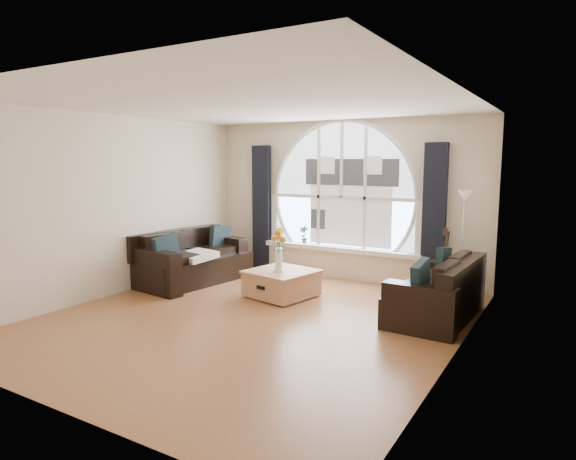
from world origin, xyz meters
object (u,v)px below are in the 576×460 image
object	(u,v)px
sofa_right	(436,287)
coffee_chest	(282,282)
sofa_left	(193,258)
vase_flowers	(279,245)
guitar	(446,262)
floor_lamp	(462,245)
potted_plant	(304,235)

from	to	relation	value
sofa_right	coffee_chest	bearing A→B (deg)	-173.33
sofa_right	sofa_left	bearing A→B (deg)	-175.58
vase_flowers	guitar	xyz separation A→B (m)	(2.11, 1.32, -0.26)
floor_lamp	potted_plant	world-z (taller)	floor_lamp
potted_plant	coffee_chest	bearing A→B (deg)	-73.00
sofa_right	potted_plant	distance (m)	3.05
coffee_chest	floor_lamp	xyz separation A→B (m)	(2.33, 1.23, 0.58)
vase_flowers	guitar	bearing A→B (deg)	32.04
vase_flowers	potted_plant	xyz separation A→B (m)	(-0.47, 1.61, -0.08)
coffee_chest	vase_flowers	world-z (taller)	vase_flowers
coffee_chest	vase_flowers	distance (m)	0.57
sofa_left	potted_plant	world-z (taller)	potted_plant
sofa_left	vase_flowers	bearing A→B (deg)	3.97
sofa_left	coffee_chest	xyz separation A→B (m)	(1.76, -0.03, -0.18)
sofa_left	sofa_right	distance (m)	4.00
coffee_chest	floor_lamp	distance (m)	2.70
floor_lamp	sofa_left	bearing A→B (deg)	-163.65
coffee_chest	potted_plant	world-z (taller)	potted_plant
floor_lamp	guitar	bearing A→B (deg)	177.29
vase_flowers	potted_plant	bearing A→B (deg)	106.12
sofa_right	floor_lamp	bearing A→B (deg)	87.56
sofa_right	guitar	world-z (taller)	guitar
sofa_left	vase_flowers	size ratio (longest dim) A/B	2.76
vase_flowers	guitar	world-z (taller)	vase_flowers
sofa_left	guitar	bearing A→B (deg)	24.90
coffee_chest	vase_flowers	size ratio (longest dim) A/B	1.28
floor_lamp	potted_plant	size ratio (longest dim) A/B	5.09
vase_flowers	sofa_left	bearing A→B (deg)	176.49
vase_flowers	coffee_chest	bearing A→B (deg)	86.87
sofa_left	floor_lamp	distance (m)	4.28
guitar	coffee_chest	bearing A→B (deg)	-134.19
sofa_left	potted_plant	size ratio (longest dim) A/B	6.15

